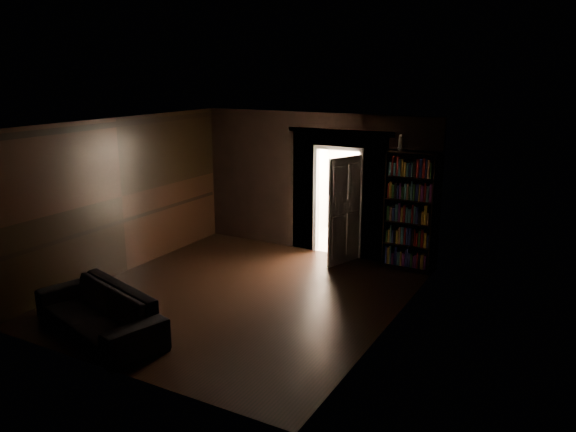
{
  "coord_description": "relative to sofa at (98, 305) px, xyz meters",
  "views": [
    {
      "loc": [
        4.82,
        -7.15,
        3.59
      ],
      "look_at": [
        0.4,
        0.9,
        1.2
      ],
      "focal_mm": 35.0,
      "sensor_mm": 36.0,
      "label": 1
    }
  ],
  "objects": [
    {
      "name": "room_walls",
      "position": [
        0.94,
        3.17,
        1.25
      ],
      "size": [
        5.02,
        5.61,
        2.84
      ],
      "color": "black",
      "rests_on": "ground"
    },
    {
      "name": "sofa",
      "position": [
        0.0,
        0.0,
        0.0
      ],
      "size": [
        2.44,
        1.58,
        0.87
      ],
      "primitive_type": "imported",
      "rotation": [
        0.0,
        0.0,
        -0.29
      ],
      "color": "black",
      "rests_on": "ground"
    },
    {
      "name": "figurine",
      "position": [
        2.7,
        4.73,
        1.91
      ],
      "size": [
        0.11,
        0.11,
        0.28
      ],
      "primitive_type": "cube",
      "rotation": [
        0.0,
        0.0,
        -0.15
      ],
      "color": "white",
      "rests_on": "bookshelf"
    },
    {
      "name": "refrigerator",
      "position": [
        2.05,
        6.21,
        0.39
      ],
      "size": [
        0.84,
        0.8,
        1.65
      ],
      "primitive_type": "cube",
      "rotation": [
        0.0,
        0.0,
        -0.17
      ],
      "color": "white",
      "rests_on": "ground"
    },
    {
      "name": "bottles",
      "position": [
        2.02,
        6.21,
        1.34
      ],
      "size": [
        0.62,
        0.14,
        0.25
      ],
      "primitive_type": "cube",
      "rotation": [
        0.0,
        0.0,
        -0.11
      ],
      "color": "black",
      "rests_on": "refrigerator"
    },
    {
      "name": "bookshelf",
      "position": [
        2.95,
        4.69,
        0.67
      ],
      "size": [
        0.95,
        0.63,
        2.2
      ],
      "primitive_type": "cube",
      "rotation": [
        0.0,
        0.0,
        -0.38
      ],
      "color": "black",
      "rests_on": "ground"
    },
    {
      "name": "kitchen_alcove",
      "position": [
        1.45,
        5.97,
        0.78
      ],
      "size": [
        2.2,
        1.8,
        2.6
      ],
      "color": "beige",
      "rests_on": "ground"
    },
    {
      "name": "door",
      "position": [
        1.78,
        4.43,
        0.59
      ],
      "size": [
        0.33,
        0.82,
        2.05
      ],
      "primitive_type": "cube",
      "rotation": [
        0.0,
        0.0,
        1.24
      ],
      "color": "white",
      "rests_on": "ground"
    },
    {
      "name": "ground",
      "position": [
        0.95,
        2.1,
        -0.43
      ],
      "size": [
        5.5,
        5.5,
        0.0
      ],
      "primitive_type": "plane",
      "color": "black",
      "rests_on": "ground"
    }
  ]
}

